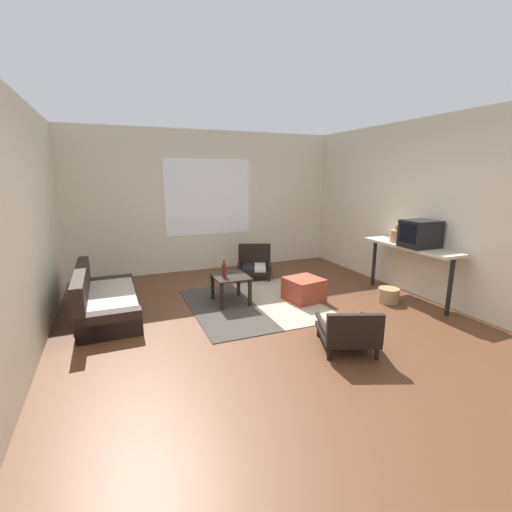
# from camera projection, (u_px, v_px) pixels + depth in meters

# --- Properties ---
(ground_plane) EXTENTS (7.80, 7.80, 0.00)m
(ground_plane) POSITION_uv_depth(u_px,v_px,m) (272.00, 324.00, 4.54)
(ground_plane) COLOR #56331E
(far_wall_with_window) EXTENTS (5.60, 0.13, 2.70)m
(far_wall_with_window) POSITION_uv_depth(u_px,v_px,m) (208.00, 202.00, 6.99)
(far_wall_with_window) COLOR beige
(far_wall_with_window) RESTS_ON ground
(side_wall_right) EXTENTS (0.12, 6.60, 2.70)m
(side_wall_right) POSITION_uv_depth(u_px,v_px,m) (420.00, 209.00, 5.49)
(side_wall_right) COLOR beige
(side_wall_right) RESTS_ON ground
(side_wall_left) EXTENTS (0.12, 6.60, 2.70)m
(side_wall_left) POSITION_uv_depth(u_px,v_px,m) (18.00, 228.00, 3.52)
(side_wall_left) COLOR beige
(side_wall_left) RESTS_ON ground
(area_rug) EXTENTS (1.84, 2.03, 0.01)m
(area_rug) POSITION_uv_depth(u_px,v_px,m) (254.00, 304.00, 5.24)
(area_rug) COLOR #38332D
(area_rug) RESTS_ON ground
(couch) EXTENTS (0.75, 1.73, 0.66)m
(couch) POSITION_uv_depth(u_px,v_px,m) (103.00, 301.00, 4.78)
(couch) COLOR black
(couch) RESTS_ON ground
(coffee_table) EXTENTS (0.50, 0.57, 0.42)m
(coffee_table) POSITION_uv_depth(u_px,v_px,m) (231.00, 281.00, 5.22)
(coffee_table) COLOR black
(coffee_table) RESTS_ON ground
(armchair_by_window) EXTENTS (0.78, 0.76, 0.60)m
(armchair_by_window) POSITION_uv_depth(u_px,v_px,m) (254.00, 264.00, 6.59)
(armchair_by_window) COLOR black
(armchair_by_window) RESTS_ON ground
(armchair_striped_foreground) EXTENTS (0.77, 0.80, 0.50)m
(armchair_striped_foreground) POSITION_uv_depth(u_px,v_px,m) (349.00, 331.00, 3.81)
(armchair_striped_foreground) COLOR black
(armchair_striped_foreground) RESTS_ON ground
(ottoman_orange) EXTENTS (0.58, 0.58, 0.35)m
(ottoman_orange) POSITION_uv_depth(u_px,v_px,m) (304.00, 289.00, 5.35)
(ottoman_orange) COLOR #993D28
(ottoman_orange) RESTS_ON ground
(console_shelf) EXTENTS (0.42, 1.61, 0.84)m
(console_shelf) POSITION_uv_depth(u_px,v_px,m) (409.00, 251.00, 5.32)
(console_shelf) COLOR beige
(console_shelf) RESTS_ON ground
(crt_television) EXTENTS (0.47, 0.41, 0.39)m
(crt_television) POSITION_uv_depth(u_px,v_px,m) (420.00, 234.00, 5.11)
(crt_television) COLOR black
(crt_television) RESTS_ON console_shelf
(clay_vase) EXTENTS (0.23, 0.23, 0.27)m
(clay_vase) POSITION_uv_depth(u_px,v_px,m) (398.00, 236.00, 5.52)
(clay_vase) COLOR #A87047
(clay_vase) RESTS_ON console_shelf
(glass_bottle) EXTENTS (0.06, 0.06, 0.26)m
(glass_bottle) POSITION_uv_depth(u_px,v_px,m) (224.00, 270.00, 5.12)
(glass_bottle) COLOR #5B2319
(glass_bottle) RESTS_ON coffee_table
(wicker_basket) EXTENTS (0.30, 0.30, 0.22)m
(wicker_basket) POSITION_uv_depth(u_px,v_px,m) (389.00, 295.00, 5.30)
(wicker_basket) COLOR #9E7A4C
(wicker_basket) RESTS_ON ground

